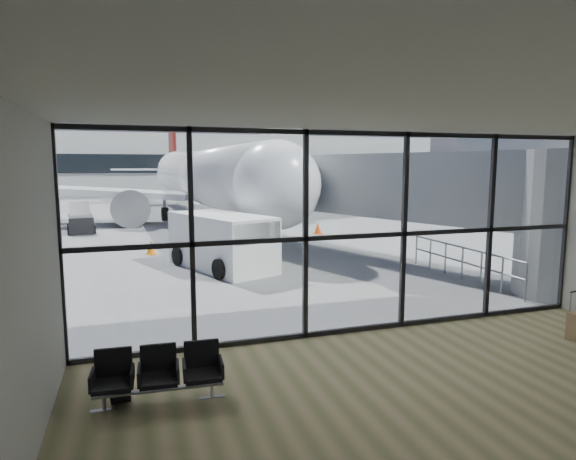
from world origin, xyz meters
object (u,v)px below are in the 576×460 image
belt_loader (81,222)px  seating_row (159,371)px  backpack (120,389)px  service_van (223,241)px  airliner (202,177)px

belt_loader → seating_row: bearing=-88.5°
backpack → service_van: (3.41, 9.46, 0.80)m
seating_row → backpack: seating_row is taller
backpack → service_van: bearing=62.7°
backpack → belt_loader: (-2.51, 21.65, 0.33)m
backpack → airliner: bearing=71.8°
airliner → belt_loader: size_ratio=10.12×
seating_row → airliner: bearing=84.1°
service_van → belt_loader: service_van is taller
seating_row → belt_loader: belt_loader is taller
service_van → backpack: bearing=-131.4°
belt_loader → airliner: bearing=29.1°
seating_row → service_van: bearing=77.2°
seating_row → service_van: size_ratio=0.41×
seating_row → airliner: (4.57, 27.33, 2.41)m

